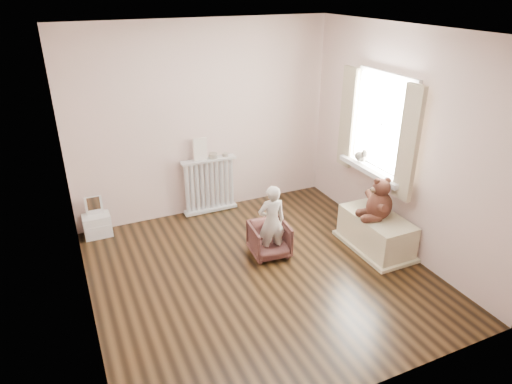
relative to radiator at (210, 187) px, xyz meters
name	(u,v)px	position (x,y,z in m)	size (l,w,h in m)	color
floor	(260,274)	(0.00, -1.68, -0.39)	(3.60, 3.60, 0.01)	black
ceiling	(262,31)	(0.00, -1.68, 2.21)	(3.60, 3.60, 0.01)	white
back_wall	(204,121)	(0.00, 0.12, 0.91)	(3.60, 0.02, 2.60)	beige
front_wall	(373,256)	(0.00, -3.48, 0.91)	(3.60, 0.02, 2.60)	beige
left_wall	(72,199)	(-1.80, -1.68, 0.91)	(0.02, 3.60, 2.60)	beige
right_wall	(402,143)	(1.80, -1.68, 0.91)	(0.02, 3.60, 2.60)	beige
window	(384,124)	(1.76, -1.38, 1.06)	(0.03, 0.90, 1.10)	white
window_sill	(372,170)	(1.67, -1.38, 0.48)	(0.22, 1.10, 0.06)	silver
curtain_left	(409,144)	(1.65, -1.95, 1.00)	(0.06, 0.26, 1.30)	#BBAF8B
curtain_right	(348,118)	(1.65, -0.81, 1.00)	(0.06, 0.26, 1.30)	#BBAF8B
radiator	(210,187)	(0.00, 0.00, 0.00)	(0.76, 0.14, 0.80)	silver
paper_doll	(200,149)	(-0.11, 0.00, 0.57)	(0.19, 0.02, 0.31)	beige
tin_a	(213,156)	(0.07, 0.00, 0.45)	(0.11, 0.11, 0.07)	#A59E8C
tin_b	(225,155)	(0.25, 0.00, 0.44)	(0.08, 0.08, 0.05)	#A59E8C
toy_vanity	(96,216)	(-1.55, -0.03, -0.11)	(0.34, 0.24, 0.53)	silver
armchair	(269,240)	(0.27, -1.36, -0.18)	(0.44, 0.45, 0.41)	#562F2B
child	(272,222)	(0.27, -1.41, 0.08)	(0.33, 0.22, 0.91)	beige
toy_bench	(376,233)	(1.52, -1.76, -0.19)	(0.49, 0.93, 0.44)	beige
teddy_bear	(380,200)	(1.49, -1.79, 0.28)	(0.42, 0.32, 0.51)	#351A12
plush_cat	(361,154)	(1.66, -1.14, 0.61)	(0.14, 0.23, 0.19)	slate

